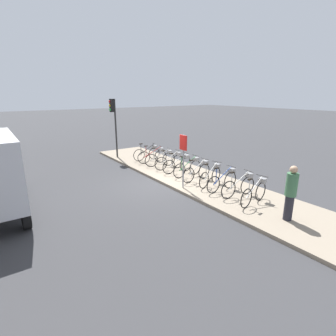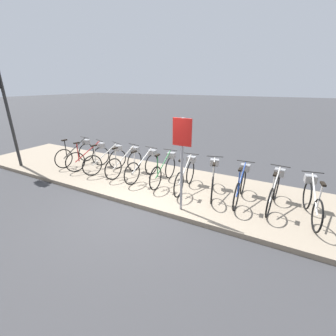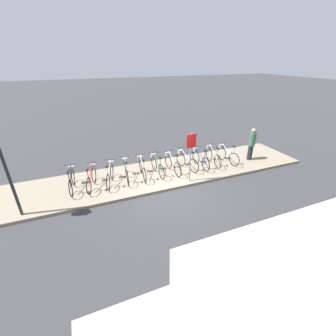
{
  "view_description": "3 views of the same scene",
  "coord_description": "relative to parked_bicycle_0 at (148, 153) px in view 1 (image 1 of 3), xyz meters",
  "views": [
    {
      "loc": [
        9.14,
        -6.07,
        3.9
      ],
      "look_at": [
        0.05,
        0.28,
        0.73
      ],
      "focal_mm": 28.0,
      "sensor_mm": 36.0,
      "label": 1
    },
    {
      "loc": [
        3.05,
        -4.07,
        2.98
      ],
      "look_at": [
        0.29,
        1.16,
        0.76
      ],
      "focal_mm": 24.0,
      "sensor_mm": 36.0,
      "label": 2
    },
    {
      "loc": [
        -3.11,
        -7.54,
        5.13
      ],
      "look_at": [
        0.29,
        0.86,
        0.65
      ],
      "focal_mm": 24.0,
      "sensor_mm": 36.0,
      "label": 3
    }
  ],
  "objects": [
    {
      "name": "traffic_light",
      "position": [
        -1.74,
        -1.28,
        2.05
      ],
      "size": [
        0.24,
        0.4,
        3.47
      ],
      "color": "#2D2D2D",
      "rests_on": "sidewalk"
    },
    {
      "name": "parked_bicycle_7",
      "position": [
        5.28,
        -0.02,
        0.0
      ],
      "size": [
        0.58,
        1.62,
        1.02
      ],
      "color": "black",
      "rests_on": "sidewalk"
    },
    {
      "name": "pedestrian",
      "position": [
        8.98,
        -0.33,
        0.47
      ],
      "size": [
        0.34,
        0.34,
        1.73
      ],
      "color": "#23232D",
      "rests_on": "sidewalk"
    },
    {
      "name": "ground_plane",
      "position": [
        3.77,
        -1.52,
        -0.57
      ],
      "size": [
        120.0,
        120.0,
        0.0
      ],
      "primitive_type": "plane",
      "color": "#38383A"
    },
    {
      "name": "parked_bicycle_5",
      "position": [
        3.76,
        -0.0,
        0.0
      ],
      "size": [
        0.46,
        1.67,
        1.02
      ],
      "color": "black",
      "rests_on": "sidewalk"
    },
    {
      "name": "parked_bicycle_1",
      "position": [
        0.79,
        -0.1,
        0.0
      ],
      "size": [
        0.63,
        1.6,
        1.02
      ],
      "color": "black",
      "rests_on": "sidewalk"
    },
    {
      "name": "parked_bicycle_0",
      "position": [
        0.0,
        0.0,
        0.0
      ],
      "size": [
        0.46,
        1.66,
        1.02
      ],
      "color": "black",
      "rests_on": "sidewalk"
    },
    {
      "name": "sign_post",
      "position": [
        4.87,
        -1.23,
        1.05
      ],
      "size": [
        0.44,
        0.07,
        2.2
      ],
      "color": "#99999E",
      "rests_on": "sidewalk"
    },
    {
      "name": "parked_bicycle_2",
      "position": [
        1.57,
        -0.08,
        0.0
      ],
      "size": [
        0.64,
        1.6,
        1.02
      ],
      "color": "black",
      "rests_on": "sidewalk"
    },
    {
      "name": "sidewalk",
      "position": [
        3.77,
        -0.03,
        -0.51
      ],
      "size": [
        15.17,
        2.99,
        0.12
      ],
      "color": "gray",
      "rests_on": "ground_plane"
    },
    {
      "name": "parked_bicycle_3",
      "position": [
        2.3,
        0.0,
        0.0
      ],
      "size": [
        0.46,
        1.66,
        1.02
      ],
      "color": "black",
      "rests_on": "sidewalk"
    },
    {
      "name": "parked_bicycle_6",
      "position": [
        4.51,
        -0.09,
        0.0
      ],
      "size": [
        0.46,
        1.66,
        1.02
      ],
      "color": "black",
      "rests_on": "sidewalk"
    },
    {
      "name": "parked_bicycle_10",
      "position": [
        7.6,
        -0.13,
        0.0
      ],
      "size": [
        0.46,
        1.65,
        1.02
      ],
      "color": "black",
      "rests_on": "sidewalk"
    },
    {
      "name": "parked_bicycle_9",
      "position": [
        6.82,
        -0.02,
        0.0
      ],
      "size": [
        0.46,
        1.66,
        1.02
      ],
      "color": "black",
      "rests_on": "sidewalk"
    },
    {
      "name": "parked_bicycle_8",
      "position": [
        6.04,
        -0.07,
        0.0
      ],
      "size": [
        0.46,
        1.67,
        1.02
      ],
      "color": "black",
      "rests_on": "sidewalk"
    },
    {
      "name": "parked_bicycle_4",
      "position": [
        3.03,
        -0.03,
        0.0
      ],
      "size": [
        0.46,
        1.66,
        1.02
      ],
      "color": "black",
      "rests_on": "sidewalk"
    }
  ]
}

